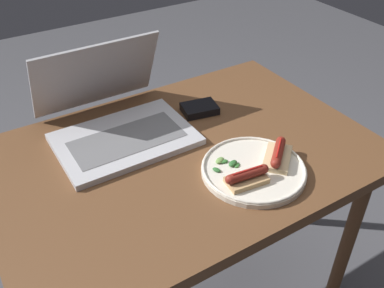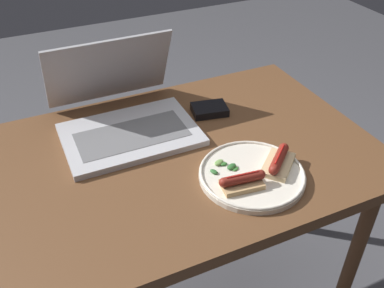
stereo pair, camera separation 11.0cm
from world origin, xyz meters
TOP-DOWN VIEW (x-y plane):
  - desk at (0.00, 0.00)m, footprint 1.04×0.71m
  - laptop at (-0.12, 0.18)m, footprint 0.38×0.36m
  - plate at (0.11, -0.17)m, footprint 0.27×0.27m
  - sausage_toast_left at (0.06, -0.20)m, footprint 0.12×0.07m
  - sausage_toast_middle at (0.18, -0.18)m, footprint 0.13×0.12m
  - salad_pile at (0.05, -0.12)m, footprint 0.08×0.06m
  - external_drive at (0.14, 0.15)m, footprint 0.12×0.10m

SIDE VIEW (x-z plane):
  - desk at x=0.00m, z-range 0.29..1.03m
  - plate at x=0.11m, z-range 0.74..0.76m
  - external_drive at x=0.14m, z-range 0.74..0.76m
  - salad_pile at x=0.05m, z-range 0.75..0.76m
  - sausage_toast_left at x=0.06m, z-range 0.75..0.79m
  - sausage_toast_middle at x=0.18m, z-range 0.75..0.79m
  - laptop at x=-0.12m, z-range 0.66..0.90m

